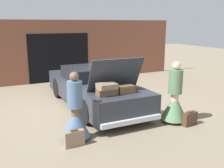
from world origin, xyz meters
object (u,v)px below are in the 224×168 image
object	(u,v)px
car	(94,88)
suitcase_beside_left_person	(74,139)
suitcase_beside_right_person	(190,119)
person_right	(174,101)
person_left	(76,116)

from	to	relation	value
car	suitcase_beside_left_person	bearing A→B (deg)	-121.00
suitcase_beside_left_person	suitcase_beside_right_person	world-z (taller)	suitcase_beside_left_person
person_right	suitcase_beside_right_person	size ratio (longest dim) A/B	3.54
person_right	suitcase_beside_left_person	world-z (taller)	person_right
person_right	suitcase_beside_right_person	bearing A→B (deg)	-144.61
person_left	suitcase_beside_right_person	bearing A→B (deg)	69.78
person_right	car	bearing A→B (deg)	36.39
car	suitcase_beside_right_person	size ratio (longest dim) A/B	10.40
car	suitcase_beside_right_person	world-z (taller)	car
car	suitcase_beside_left_person	size ratio (longest dim) A/B	10.62
person_left	suitcase_beside_right_person	world-z (taller)	person_left
suitcase_beside_left_person	suitcase_beside_right_person	distance (m)	3.14
person_left	suitcase_beside_left_person	distance (m)	0.53
car	person_left	distance (m)	2.62
person_left	person_right	world-z (taller)	person_right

